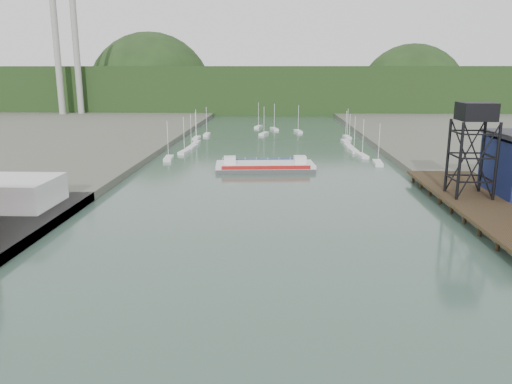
{
  "coord_description": "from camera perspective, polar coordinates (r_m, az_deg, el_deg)",
  "views": [
    {
      "loc": [
        1.45,
        -27.87,
        23.16
      ],
      "look_at": [
        -1.76,
        51.29,
        4.0
      ],
      "focal_mm": 35.0,
      "sensor_mm": 36.0,
      "label": 1
    }
  ],
  "objects": [
    {
      "name": "lift_tower",
      "position": [
        92.5,
        23.81,
        7.8
      ],
      "size": [
        6.5,
        6.5,
        16.0
      ],
      "color": "black",
      "rests_on": "east_pier"
    },
    {
      "name": "marina_sailboats",
      "position": [
        167.9,
        1.84,
        5.78
      ],
      "size": [
        57.71,
        92.65,
        0.9
      ],
      "color": "silver",
      "rests_on": "ground"
    },
    {
      "name": "smokestacks",
      "position": [
        281.75,
        -20.75,
        14.14
      ],
      "size": [
        11.2,
        8.2,
        60.0
      ],
      "color": "gray",
      "rests_on": "ground"
    },
    {
      "name": "distant_hills",
      "position": [
        329.52,
        1.4,
        11.37
      ],
      "size": [
        500.0,
        120.0,
        80.0
      ],
      "color": "black",
      "rests_on": "ground"
    },
    {
      "name": "chain_ferry",
      "position": [
        120.45,
        1.03,
        2.98
      ],
      "size": [
        24.22,
        11.3,
        3.39
      ],
      "rotation": [
        0.0,
        0.0,
        0.08
      ],
      "color": "#434345",
      "rests_on": "ground"
    }
  ]
}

